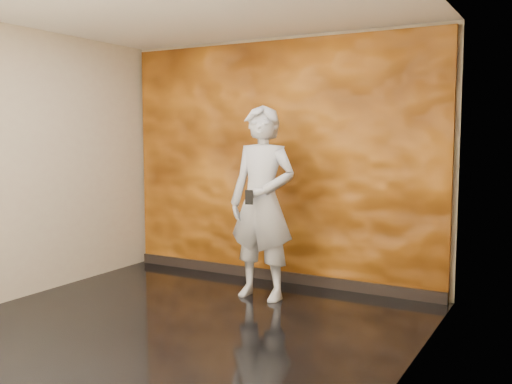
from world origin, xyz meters
The scene contains 5 objects.
room centered at (0.00, 0.00, 1.40)m, with size 4.02×4.02×2.81m.
feature_wall centered at (0.00, 1.96, 1.38)m, with size 3.90×0.06×2.75m, color orange.
baseboard centered at (0.00, 1.92, 0.06)m, with size 3.90×0.04×0.12m, color black.
man centered at (0.20, 1.24, 1.00)m, with size 0.73×0.48×1.99m, color #9699A4.
phone centered at (0.20, 0.97, 1.08)m, with size 0.08×0.02×0.15m, color black.
Camera 1 is at (2.99, -3.88, 1.70)m, focal length 40.00 mm.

